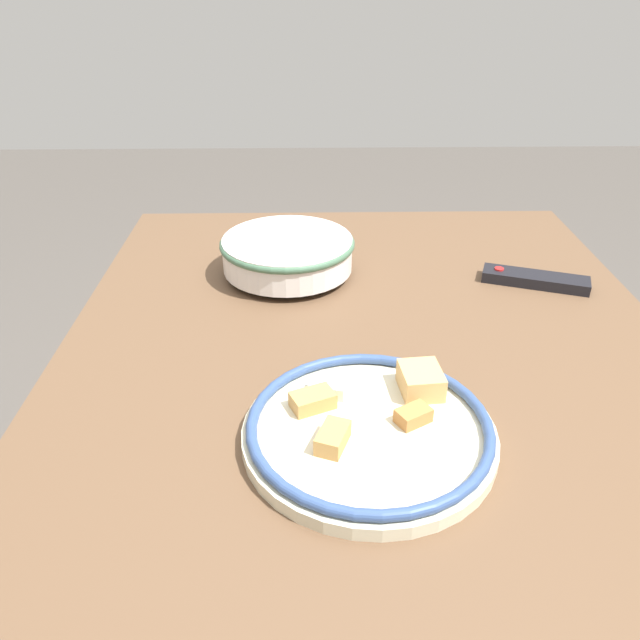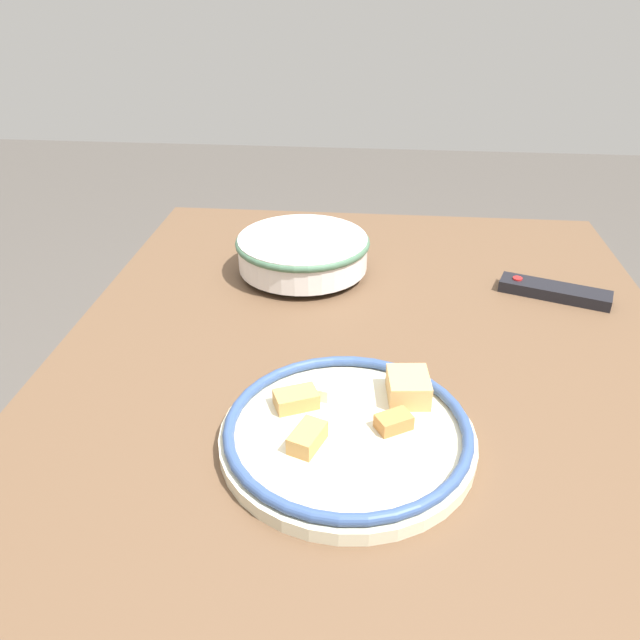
{
  "view_description": "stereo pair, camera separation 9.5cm",
  "coord_description": "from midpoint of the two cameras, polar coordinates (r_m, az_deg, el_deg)",
  "views": [
    {
      "loc": [
        0.83,
        -0.09,
        1.28
      ],
      "look_at": [
        0.0,
        -0.08,
        0.8
      ],
      "focal_mm": 35.0,
      "sensor_mm": 36.0,
      "label": 1
    },
    {
      "loc": [
        0.82,
        0.0,
        1.28
      ],
      "look_at": [
        0.0,
        -0.08,
        0.8
      ],
      "focal_mm": 35.0,
      "sensor_mm": 36.0,
      "label": 2
    }
  ],
  "objects": [
    {
      "name": "ground_plane",
      "position": [
        1.52,
        5.29,
        -27.06
      ],
      "size": [
        8.0,
        8.0,
        0.0
      ],
      "primitive_type": "plane",
      "color": "#4C4742"
    },
    {
      "name": "dining_table",
      "position": [
        1.03,
        7.03,
        -6.5
      ],
      "size": [
        1.11,
        0.96,
        0.76
      ],
      "color": "brown",
      "rests_on": "ground_plane"
    },
    {
      "name": "tv_remote",
      "position": [
        1.18,
        22.81,
        2.38
      ],
      "size": [
        0.11,
        0.19,
        0.02
      ],
      "rotation": [
        0.0,
        0.0,
        2.8
      ],
      "color": "black",
      "rests_on": "dining_table"
    },
    {
      "name": "food_plate",
      "position": [
        0.77,
        6.16,
        -10.18
      ],
      "size": [
        0.31,
        0.31,
        0.05
      ],
      "color": "beige",
      "rests_on": "dining_table"
    },
    {
      "name": "noodle_bowl",
      "position": [
        1.16,
        0.74,
        6.19
      ],
      "size": [
        0.25,
        0.25,
        0.07
      ],
      "color": "silver",
      "rests_on": "dining_table"
    }
  ]
}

